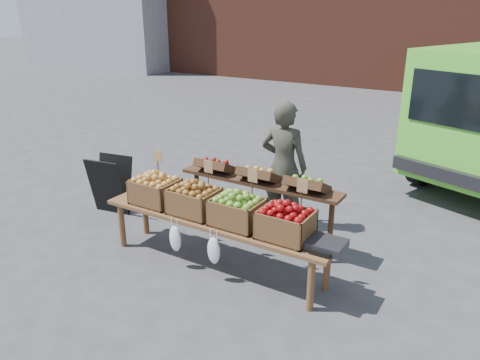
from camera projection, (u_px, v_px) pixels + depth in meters
The scene contains 10 objects.
ground at pixel (118, 259), 5.29m from camera, with size 80.00×80.00×0.00m, color #434346.
vendor at pixel (284, 166), 5.80m from camera, with size 0.60×0.39×1.64m, color #383A2D.
chalkboard_sign at pixel (111, 185), 6.38m from camera, with size 0.53×0.29×0.80m, color black, non-canonical shape.
back_table at pixel (259, 203), 5.49m from camera, with size 2.10×0.44×1.04m, color #3F2716, non-canonical shape.
display_bench at pixel (216, 243), 5.05m from camera, with size 2.70×0.56×0.57m, color brown, non-canonical shape.
crate_golden_apples at pixel (155, 191), 5.31m from camera, with size 0.50×0.40×0.28m, color #A39A28, non-canonical shape.
crate_russet_pears at pixel (194, 201), 5.04m from camera, with size 0.50×0.40×0.28m, color #9D5C1F, non-canonical shape.
crate_red_apples at pixel (237, 212), 4.77m from camera, with size 0.50×0.40×0.28m, color #4B7F2A, non-canonical shape.
crate_green_apples at pixel (286, 225), 4.50m from camera, with size 0.50×0.40×0.28m, color #7F0902, non-canonical shape.
weighing_scale at pixel (327, 245), 4.33m from camera, with size 0.34×0.30×0.08m, color black.
Camera 1 is at (3.62, -3.23, 2.68)m, focal length 35.00 mm.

